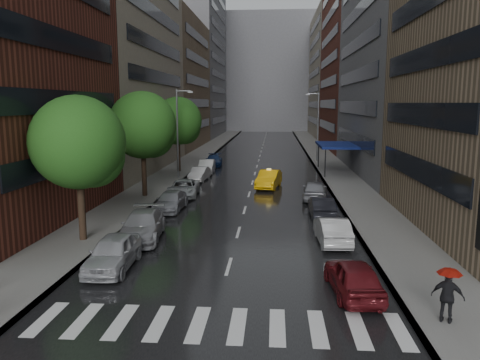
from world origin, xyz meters
name	(u,v)px	position (x,y,z in m)	size (l,w,h in m)	color
ground	(219,301)	(0.00, 0.00, 0.00)	(220.00, 220.00, 0.00)	gray
road	(260,157)	(0.00, 50.00, 0.01)	(14.00, 140.00, 0.01)	black
sidewalk_left	(198,156)	(-9.00, 50.00, 0.07)	(4.00, 140.00, 0.15)	gray
sidewalk_right	(322,157)	(9.00, 50.00, 0.07)	(4.00, 140.00, 0.15)	gray
crosswalk	(218,325)	(0.20, -2.00, 0.01)	(13.15, 2.80, 0.01)	silver
buildings_left	(168,51)	(-15.00, 58.79, 15.99)	(8.00, 108.00, 38.00)	maroon
buildings_right	(361,54)	(15.00, 56.70, 15.03)	(8.05, 109.10, 36.00)	#937A5B
building_far	(268,73)	(0.00, 118.00, 16.00)	(40.00, 14.00, 32.00)	slate
tree_near	(78,143)	(-8.60, 7.44, 5.61)	(5.15, 5.15, 8.21)	#382619
tree_mid	(143,125)	(-8.60, 20.15, 5.97)	(5.48, 5.48, 8.73)	#382619
tree_far	(178,121)	(-8.60, 34.19, 5.79)	(5.31, 5.31, 8.47)	#382619
taxi	(269,179)	(1.64, 25.26, 0.82)	(1.73, 4.96, 1.63)	#F9B10D
parked_cars_left	(182,190)	(-5.40, 19.88, 0.73)	(2.77, 41.62, 1.60)	#A6A7AC
parked_cars_right	(326,217)	(5.40, 11.29, 0.76)	(2.27, 23.73, 1.60)	maroon
ped_red_umbrella	(448,290)	(8.21, -1.48, 1.33)	(1.19, 0.88, 2.01)	black
street_lamp_left	(178,131)	(-7.72, 30.00, 4.89)	(1.74, 0.22, 9.00)	gray
street_lamp_right	(317,125)	(7.72, 45.00, 4.89)	(1.74, 0.22, 9.00)	gray
awning	(336,145)	(8.98, 35.00, 3.13)	(4.00, 8.00, 3.12)	navy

